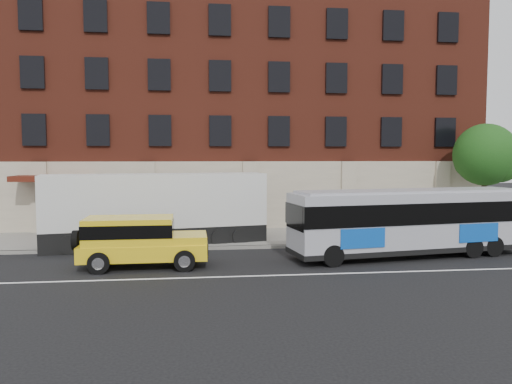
{
  "coord_description": "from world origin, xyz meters",
  "views": [
    {
      "loc": [
        -3.19,
        -17.7,
        4.48
      ],
      "look_at": [
        -0.4,
        5.5,
        2.78
      ],
      "focal_mm": 35.01,
      "sensor_mm": 36.0,
      "label": 1
    }
  ],
  "objects": [
    {
      "name": "ground",
      "position": [
        0.0,
        0.0,
        0.0
      ],
      "size": [
        120.0,
        120.0,
        0.0
      ],
      "primitive_type": "plane",
      "color": "black",
      "rests_on": "ground"
    },
    {
      "name": "sidewalk",
      "position": [
        0.0,
        9.0,
        0.07
      ],
      "size": [
        60.0,
        6.0,
        0.15
      ],
      "primitive_type": "cube",
      "color": "gray",
      "rests_on": "ground"
    },
    {
      "name": "building",
      "position": [
        -0.01,
        16.92,
        7.58
      ],
      "size": [
        30.0,
        12.1,
        15.0
      ],
      "color": "maroon",
      "rests_on": "sidewalk"
    },
    {
      "name": "kerb",
      "position": [
        0.0,
        6.0,
        0.07
      ],
      "size": [
        60.0,
        0.25,
        0.15
      ],
      "primitive_type": "cube",
      "color": "gray",
      "rests_on": "ground"
    },
    {
      "name": "yellow_suv",
      "position": [
        -5.54,
        2.59,
        1.16
      ],
      "size": [
        5.33,
        2.39,
        2.03
      ],
      "color": "yellow",
      "rests_on": "ground"
    },
    {
      "name": "lane_line",
      "position": [
        0.0,
        0.5,
        0.01
      ],
      "size": [
        60.0,
        0.12,
        0.01
      ],
      "primitive_type": "cube",
      "color": "white",
      "rests_on": "ground"
    },
    {
      "name": "sign_pole",
      "position": [
        -8.5,
        6.15,
        1.45
      ],
      "size": [
        0.3,
        0.2,
        2.5
      ],
      "color": "slate",
      "rests_on": "ground"
    },
    {
      "name": "city_bus",
      "position": [
        6.23,
        3.31,
        1.65
      ],
      "size": [
        11.12,
        3.93,
        2.98
      ],
      "color": "#A0A1A9",
      "rests_on": "ground"
    },
    {
      "name": "street_tree",
      "position": [
        13.54,
        9.48,
        4.41
      ],
      "size": [
        3.6,
        3.6,
        6.2
      ],
      "color": "#36251B",
      "rests_on": "sidewalk"
    },
    {
      "name": "shipping_container",
      "position": [
        -5.15,
        7.3,
        1.78
      ],
      "size": [
        10.99,
        4.03,
        3.59
      ],
      "color": "black",
      "rests_on": "ground"
    }
  ]
}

